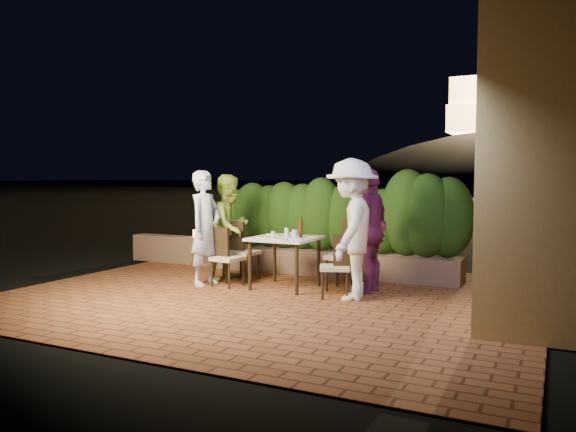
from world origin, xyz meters
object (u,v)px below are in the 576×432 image
Objects in this scene: beer_bottle at (301,227)px; diner_white at (351,229)px; dining_table at (285,263)px; parapet_lamp at (196,234)px; chair_right_front at (335,266)px; chair_right_back at (345,255)px; chair_left_front at (228,257)px; diner_blue at (205,228)px; bowl at (293,234)px; chair_left_back at (243,251)px; diner_purple at (370,231)px; diner_green at (230,227)px.

beer_bottle is 0.97m from diner_white.
parapet_lamp is at bearing 152.31° from dining_table.
chair_right_back is at bearing -106.95° from chair_right_front.
chair_right_back is at bearing -159.62° from diner_white.
chair_left_front is (-1.05, -0.32, -0.47)m from beer_bottle.
beer_bottle is 0.18× the size of diner_blue.
parapet_lamp is at bearing 40.72° from diner_blue.
bowl is 2.68m from parapet_lamp.
chair_left_back is 1.95m from parapet_lamp.
dining_table is at bearing 24.65° from chair_left_front.
diner_white is at bearing -13.96° from dining_table.
chair_left_front reaches higher than chair_right_front.
diner_white is (1.14, -0.59, 0.16)m from bowl.
dining_table is 1.32m from diner_purple.
diner_purple reaches higher than bowl.
chair_left_back reaches higher than bowl.
chair_right_front is 2.11m from diner_blue.
chair_right_back is (-0.04, 0.51, 0.09)m from chair_right_front.
diner_purple reaches higher than beer_bottle.
chair_left_front is 0.47× the size of diner_white.
dining_table is 0.48× the size of diner_white.
chair_right_front is (0.66, -0.35, -0.48)m from beer_bottle.
diner_white is at bearing -2.86° from diner_purple.
diner_blue is at bearing -114.69° from chair_left_back.
chair_right_back is (0.62, 0.16, -0.39)m from beer_bottle.
dining_table is at bearing -71.93° from diner_purple.
chair_right_back is at bearing -17.95° from parapet_lamp.
chair_right_back is at bearing -5.25° from bowl.
diner_blue is at bearing 15.61° from chair_right_back.
chair_right_back is 0.51m from diner_purple.
diner_white is (0.24, -0.00, 0.51)m from chair_right_front.
dining_table is at bearing -11.64° from chair_left_back.
chair_right_back is 0.72m from diner_white.
diner_white is (1.12, -0.28, 0.56)m from dining_table.
chair_left_front reaches higher than dining_table.
bowl is 0.09× the size of diner_blue.
bowl reaches higher than dining_table.
diner_white reaches higher than parapet_lamp.
beer_bottle is 3.01m from parapet_lamp.
chair_left_front is at bearing -22.98° from chair_right_front.
diner_blue reaches higher than chair_right_back.
diner_green is 2.31m from diner_purple.
diner_green is 2.30m from diner_white.
diner_white reaches higher than diner_green.
parapet_lamp is (-1.39, 1.03, -0.26)m from diner_green.
diner_white reaches higher than bowl.
beer_bottle is 0.75m from chair_right_back.
bowl is 1.10× the size of parapet_lamp.
chair_left_back is at bearing -84.71° from diner_purple.
beer_bottle is 1.35m from diner_green.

